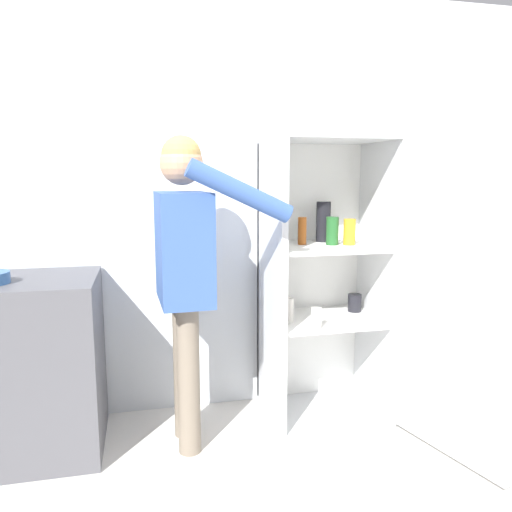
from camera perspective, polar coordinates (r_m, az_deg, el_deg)
The scene contains 5 objects.
ground_plane at distance 2.66m, azimuth 9.20°, elevation -23.88°, with size 12.00×12.00×0.00m, color beige.
wall_back at distance 3.17m, azimuth 3.08°, elevation 5.97°, with size 7.00×0.06×2.55m.
refrigerator at distance 2.92m, azimuth 10.76°, elevation -3.00°, with size 0.92×1.22×1.68m.
person at distance 2.61m, azimuth -8.08°, elevation -0.01°, with size 0.65×0.61×1.65m.
counter at distance 2.92m, azimuth -25.20°, elevation -11.39°, with size 0.79×0.62×0.93m.
Camera 1 is at (-0.88, -2.06, 1.44)m, focal length 35.00 mm.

